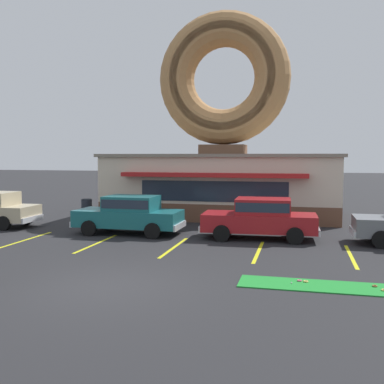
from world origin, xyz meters
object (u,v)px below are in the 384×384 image
car_red (260,217)px  car_teal (130,213)px  golf_ball (292,283)px  trash_bin (87,208)px

car_red → car_teal: bearing=-178.5°
car_teal → car_red: (5.43, 0.14, 0.00)m
golf_ball → car_red: bearing=102.1°
golf_ball → car_red: car_red is taller
trash_bin → car_red: bearing=-23.1°
golf_ball → car_teal: size_ratio=0.01×
golf_ball → trash_bin: 14.94m
car_red → trash_bin: car_red is taller
car_red → trash_bin: (-9.52, 4.07, -0.37)m
car_teal → car_red: size_ratio=0.99×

